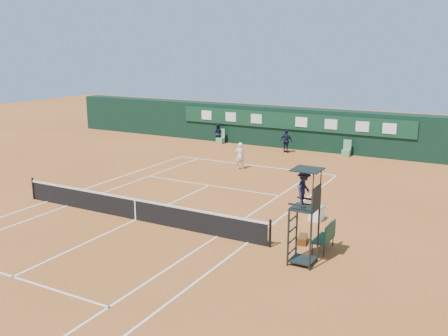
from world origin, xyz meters
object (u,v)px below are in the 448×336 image
at_px(tennis_net, 135,209).
at_px(player_bench, 326,236).
at_px(cooler, 316,213).
at_px(player, 240,156).
at_px(umpire_chair, 305,196).

bearing_deg(tennis_net, player_bench, 4.73).
xyz_separation_m(cooler, player, (-7.25, 6.86, 0.50)).
bearing_deg(cooler, player_bench, -65.56).
bearing_deg(cooler, player, 136.57).
bearing_deg(tennis_net, umpire_chair, -5.84).
bearing_deg(player_bench, player, 131.02).
height_order(player_bench, player, player).
xyz_separation_m(tennis_net, cooler, (6.95, 3.77, -0.18)).
xyz_separation_m(umpire_chair, player_bench, (0.36, 1.51, -1.86)).
bearing_deg(player_bench, cooler, 114.44).
distance_m(umpire_chair, cooler, 5.17).
bearing_deg(umpire_chair, tennis_net, 174.16).
xyz_separation_m(tennis_net, player, (-0.30, 10.64, 0.32)).
xyz_separation_m(player_bench, cooler, (-1.40, 3.08, -0.27)).
xyz_separation_m(tennis_net, umpire_chair, (7.99, -0.82, 1.95)).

